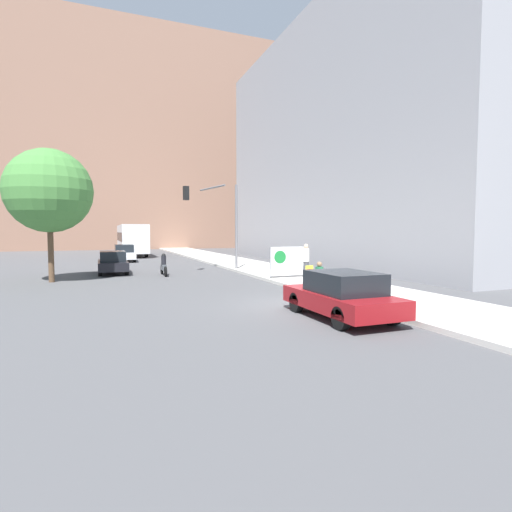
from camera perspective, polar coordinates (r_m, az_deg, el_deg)
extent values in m
plane|color=#4F4F51|center=(14.37, 5.97, -6.95)|extent=(160.00, 160.00, 0.00)
cube|color=beige|center=(29.48, -1.03, -1.40)|extent=(4.30, 90.00, 0.16)
cube|color=#936B56|center=(67.51, -17.66, 15.23)|extent=(52.00, 12.00, 32.97)
cube|color=#99999E|center=(35.48, 13.83, 15.13)|extent=(10.00, 32.00, 19.62)
cylinder|color=#474C56|center=(17.06, 8.85, -4.09)|extent=(0.03, 0.03, 0.40)
cylinder|color=#474C56|center=(17.25, 9.91, -4.02)|extent=(0.03, 0.03, 0.40)
cylinder|color=#474C56|center=(17.38, 8.23, -3.94)|extent=(0.03, 0.03, 0.40)
cylinder|color=#474C56|center=(17.56, 9.28, -3.87)|extent=(0.03, 0.03, 0.40)
cube|color=navy|center=(17.29, 9.08, -3.28)|extent=(0.40, 0.40, 0.02)
cube|color=navy|center=(17.43, 8.77, -2.56)|extent=(0.40, 0.02, 0.38)
cylinder|color=#756651|center=(17.14, 9.35, -3.01)|extent=(0.18, 0.42, 0.18)
cylinder|color=#756651|center=(17.00, 9.70, -4.13)|extent=(0.16, 0.16, 0.40)
cube|color=black|center=(16.97, 9.80, -4.66)|extent=(0.20, 0.28, 0.10)
cylinder|color=#236642|center=(17.28, 9.03, -2.38)|extent=(0.34, 0.34, 0.52)
sphere|color=#936B4C|center=(17.25, 9.05, -1.16)|extent=(0.22, 0.22, 0.22)
cylinder|color=#236642|center=(17.04, 8.22, -2.19)|extent=(0.45, 0.09, 0.09)
cube|color=yellow|center=(16.94, 7.63, -2.02)|extent=(0.36, 0.02, 0.40)
cube|color=#AD1414|center=(16.93, 7.65, -2.02)|extent=(0.27, 0.01, 0.10)
cylinder|color=#424247|center=(21.07, 7.14, -1.98)|extent=(0.28, 0.28, 0.88)
cylinder|color=silver|center=(21.01, 7.16, 0.15)|extent=(0.34, 0.34, 0.69)
sphere|color=beige|center=(20.99, 7.17, 1.41)|extent=(0.23, 0.23, 0.23)
cylinder|color=slate|center=(20.91, 2.03, -0.95)|extent=(0.06, 0.06, 1.64)
cylinder|color=slate|center=(21.79, 6.94, -0.79)|extent=(0.06, 0.06, 1.64)
cube|color=white|center=(21.33, 4.54, -0.74)|extent=(2.03, 0.02, 1.54)
cylinder|color=#197A33|center=(21.11, 3.47, -0.15)|extent=(0.68, 0.01, 0.68)
cylinder|color=slate|center=(26.25, -2.83, 4.17)|extent=(0.16, 0.16, 5.50)
cylinder|color=slate|center=(25.59, -6.30, 9.66)|extent=(0.75, 3.45, 0.11)
cube|color=black|center=(24.85, -9.96, 8.84)|extent=(0.35, 0.35, 0.84)
sphere|color=green|center=(24.82, -9.96, 8.20)|extent=(0.18, 0.18, 0.18)
cube|color=maroon|center=(12.35, 12.03, -6.24)|extent=(1.90, 4.12, 0.52)
cube|color=black|center=(12.13, 12.49, -3.69)|extent=(1.63, 2.14, 0.62)
cylinder|color=black|center=(13.05, 5.81, -6.59)|extent=(0.22, 0.64, 0.64)
cylinder|color=black|center=(13.89, 12.02, -6.04)|extent=(0.22, 0.64, 0.64)
cylinder|color=black|center=(10.89, 12.02, -8.69)|extent=(0.22, 0.64, 0.64)
cylinder|color=black|center=(11.87, 18.86, -7.78)|extent=(0.22, 0.64, 0.64)
cube|color=black|center=(26.28, -19.78, -1.22)|extent=(1.70, 4.20, 0.51)
cube|color=black|center=(26.08, -19.79, -0.02)|extent=(1.46, 2.18, 0.62)
cylinder|color=black|center=(27.59, -21.38, -1.47)|extent=(0.22, 0.64, 0.64)
cylinder|color=black|center=(27.62, -18.31, -1.40)|extent=(0.22, 0.64, 0.64)
cylinder|color=black|center=(25.00, -21.38, -1.97)|extent=(0.22, 0.64, 0.64)
cylinder|color=black|center=(25.03, -17.99, -1.89)|extent=(0.22, 0.64, 0.64)
cube|color=silver|center=(36.61, -18.32, 0.12)|extent=(1.71, 4.37, 0.55)
cube|color=black|center=(36.40, -18.33, 1.05)|extent=(1.47, 2.27, 0.65)
cylinder|color=black|center=(37.94, -19.55, -0.13)|extent=(0.22, 0.64, 0.64)
cylinder|color=black|center=(38.02, -17.30, -0.08)|extent=(0.22, 0.64, 0.64)
cylinder|color=black|center=(35.24, -19.41, -0.40)|extent=(0.22, 0.64, 0.64)
cylinder|color=black|center=(35.32, -16.99, -0.34)|extent=(0.22, 0.64, 0.64)
cube|color=silver|center=(45.55, -17.34, 2.44)|extent=(2.54, 12.05, 2.85)
cube|color=black|center=(45.55, -17.34, 2.66)|extent=(2.56, 11.44, 0.92)
cylinder|color=black|center=(49.26, -18.91, 0.91)|extent=(0.30, 1.04, 1.04)
cylinder|color=black|center=(49.40, -16.31, 0.96)|extent=(0.30, 1.04, 1.04)
cylinder|color=black|center=(41.80, -18.48, 0.48)|extent=(0.30, 1.04, 1.04)
cylinder|color=black|center=(41.97, -15.42, 0.55)|extent=(0.30, 1.04, 1.04)
cube|color=#565B60|center=(24.30, -13.06, -1.59)|extent=(0.24, 0.92, 0.32)
cylinder|color=black|center=(24.22, -13.05, -0.69)|extent=(0.28, 0.28, 0.62)
sphere|color=black|center=(24.20, -13.06, 0.08)|extent=(0.24, 0.24, 0.24)
cylinder|color=black|center=(25.07, -13.30, -1.85)|extent=(0.10, 0.60, 0.60)
cylinder|color=black|center=(23.56, -12.78, -2.18)|extent=(0.10, 0.60, 0.60)
cylinder|color=brown|center=(22.98, -27.25, 0.60)|extent=(0.28, 0.28, 3.18)
sphere|color=#47843D|center=(23.05, -27.47, 8.26)|extent=(4.24, 4.24, 4.24)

